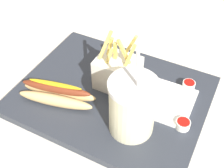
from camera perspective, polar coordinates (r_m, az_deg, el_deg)
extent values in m
cube|color=silver|center=(0.75, 0.00, -3.25)|extent=(2.40, 2.40, 0.02)
cube|color=#2D333D|center=(0.74, 0.00, -2.21)|extent=(0.46, 0.36, 0.02)
cylinder|color=beige|center=(0.62, 3.93, -4.77)|extent=(0.10, 0.10, 0.12)
cylinder|color=white|center=(0.57, 4.25, -0.34)|extent=(0.10, 0.10, 0.01)
cylinder|color=white|center=(0.54, 5.08, 2.78)|extent=(0.02, 0.01, 0.09)
cube|color=white|center=(0.72, 0.88, 2.20)|extent=(0.10, 0.08, 0.08)
cube|color=#E5C660|center=(0.68, -1.51, 7.06)|extent=(0.03, 0.03, 0.09)
cube|color=#E5C660|center=(0.68, 3.39, 7.14)|extent=(0.04, 0.02, 0.09)
cube|color=#E5C660|center=(0.69, 0.66, 5.92)|extent=(0.01, 0.02, 0.07)
cube|color=#E5C660|center=(0.69, -0.85, 4.57)|extent=(0.02, 0.02, 0.06)
cube|color=#E5C660|center=(0.67, 3.19, 4.77)|extent=(0.03, 0.02, 0.08)
cube|color=#E5C660|center=(0.70, -0.47, 6.94)|extent=(0.02, 0.01, 0.07)
cube|color=#E5C660|center=(0.67, 2.49, 5.85)|extent=(0.04, 0.02, 0.08)
ellipsoid|color=#DBB775|center=(0.71, -10.96, -3.08)|extent=(0.19, 0.07, 0.03)
ellipsoid|color=#DBB775|center=(0.72, -10.12, -1.52)|extent=(0.19, 0.07, 0.03)
ellipsoid|color=maroon|center=(0.70, -10.82, -0.78)|extent=(0.17, 0.06, 0.02)
ellipsoid|color=gold|center=(0.69, -10.96, -0.02)|extent=(0.13, 0.04, 0.01)
cylinder|color=white|center=(0.67, 13.57, -7.62)|extent=(0.03, 0.03, 0.02)
cylinder|color=#B2140F|center=(0.67, 13.67, -7.23)|extent=(0.03, 0.03, 0.01)
cylinder|color=white|center=(0.76, 14.62, -0.29)|extent=(0.03, 0.03, 0.02)
cylinder|color=#B2140F|center=(0.75, 14.73, 0.17)|extent=(0.03, 0.03, 0.01)
cube|color=white|center=(0.72, 10.66, -3.39)|extent=(0.12, 0.13, 0.01)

